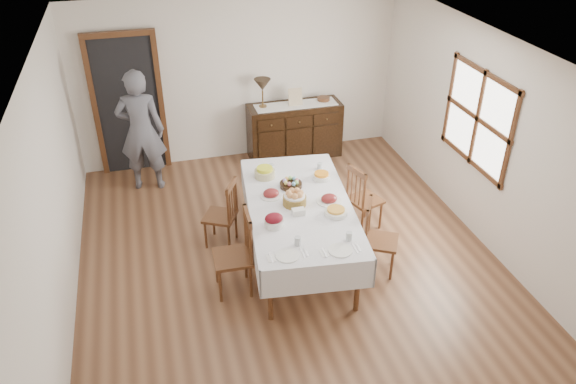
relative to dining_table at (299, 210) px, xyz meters
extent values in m
plane|color=brown|center=(-0.12, -0.05, -0.71)|extent=(6.00, 6.00, 0.00)
cube|color=white|center=(-0.12, -0.05, 1.89)|extent=(5.00, 6.00, 0.02)
cube|color=white|center=(-0.12, 2.95, 0.59)|extent=(5.00, 0.02, 2.60)
cube|color=white|center=(-0.12, -3.05, 0.59)|extent=(5.00, 0.02, 2.60)
cube|color=white|center=(-2.62, -0.05, 0.59)|extent=(0.02, 6.00, 2.60)
cube|color=white|center=(2.38, -0.05, 0.59)|extent=(0.02, 6.00, 2.60)
cube|color=white|center=(2.36, 0.25, 0.79)|extent=(0.02, 1.30, 1.10)
cube|color=#532F1A|center=(2.35, 0.25, 0.79)|extent=(0.03, 1.46, 1.26)
cube|color=black|center=(-1.82, 2.91, 0.34)|extent=(0.90, 0.06, 2.10)
cube|color=#532F1A|center=(-1.82, 2.89, 0.34)|extent=(1.04, 0.08, 2.18)
cube|color=white|center=(0.00, 0.00, 0.07)|extent=(1.41, 2.42, 0.04)
cylinder|color=#532F1A|center=(-0.58, -0.93, -0.34)|extent=(0.06, 0.06, 0.75)
cylinder|color=#532F1A|center=(0.35, -1.04, -0.34)|extent=(0.06, 0.06, 0.75)
cylinder|color=#532F1A|center=(-0.35, 1.04, -0.34)|extent=(0.06, 0.06, 0.75)
cylinder|color=#532F1A|center=(0.58, 0.93, -0.34)|extent=(0.06, 0.06, 0.75)
cube|color=white|center=(-0.58, 0.07, -0.08)|extent=(0.29, 2.33, 0.36)
cube|color=white|center=(0.58, -0.07, -0.08)|extent=(0.29, 2.33, 0.36)
cube|color=white|center=(-0.13, -1.15, -0.08)|extent=(1.19, 0.16, 0.36)
cube|color=white|center=(0.13, 1.15, -0.08)|extent=(1.19, 0.16, 0.36)
cube|color=#532F1A|center=(-0.88, -0.36, -0.26)|extent=(0.44, 0.44, 0.04)
cylinder|color=#532F1A|center=(-1.04, -0.18, -0.50)|extent=(0.04, 0.04, 0.43)
cylinder|color=#532F1A|center=(-1.05, -0.52, -0.50)|extent=(0.04, 0.04, 0.43)
cylinder|color=#532F1A|center=(-0.70, -0.19, -0.50)|extent=(0.04, 0.04, 0.43)
cylinder|color=#532F1A|center=(-0.71, -0.54, -0.50)|extent=(0.04, 0.04, 0.43)
cylinder|color=#532F1A|center=(-0.68, -0.19, 0.02)|extent=(0.04, 0.04, 0.56)
cylinder|color=#532F1A|center=(-0.69, -0.55, 0.02)|extent=(0.04, 0.04, 0.56)
cube|color=#532F1A|center=(-0.69, -0.37, 0.26)|extent=(0.05, 0.40, 0.08)
cylinder|color=#532F1A|center=(-0.68, -0.28, 0.00)|extent=(0.02, 0.02, 0.46)
cylinder|color=#532F1A|center=(-0.69, -0.37, 0.00)|extent=(0.02, 0.02, 0.46)
cylinder|color=#532F1A|center=(-0.69, -0.46, 0.00)|extent=(0.02, 0.02, 0.46)
cube|color=#532F1A|center=(-0.87, 0.57, -0.31)|extent=(0.51, 0.51, 0.04)
cylinder|color=#532F1A|center=(-0.93, 0.78, -0.52)|extent=(0.03, 0.03, 0.38)
cylinder|color=#532F1A|center=(-1.07, 0.51, -0.52)|extent=(0.03, 0.03, 0.38)
cylinder|color=#532F1A|center=(-0.66, 0.64, -0.52)|extent=(0.03, 0.03, 0.38)
cylinder|color=#532F1A|center=(-0.80, 0.37, -0.52)|extent=(0.03, 0.03, 0.38)
cylinder|color=#532F1A|center=(-0.64, 0.64, -0.06)|extent=(0.04, 0.04, 0.50)
cylinder|color=#532F1A|center=(-0.79, 0.35, -0.06)|extent=(0.04, 0.04, 0.50)
cube|color=#532F1A|center=(-0.71, 0.49, 0.16)|extent=(0.20, 0.33, 0.07)
cylinder|color=#532F1A|center=(-0.68, 0.56, -0.08)|extent=(0.02, 0.02, 0.41)
cylinder|color=#532F1A|center=(-0.71, 0.49, -0.08)|extent=(0.02, 0.02, 0.41)
cylinder|color=#532F1A|center=(-0.75, 0.42, -0.08)|extent=(0.02, 0.02, 0.41)
cube|color=#532F1A|center=(0.87, -0.46, -0.30)|extent=(0.52, 0.52, 0.04)
cylinder|color=#532F1A|center=(0.93, -0.67, -0.52)|extent=(0.03, 0.03, 0.39)
cylinder|color=#532F1A|center=(1.08, -0.39, -0.52)|extent=(0.03, 0.03, 0.39)
cylinder|color=#532F1A|center=(0.66, -0.52, -0.52)|extent=(0.03, 0.03, 0.39)
cylinder|color=#532F1A|center=(0.81, -0.25, -0.52)|extent=(0.03, 0.03, 0.39)
cylinder|color=#532F1A|center=(0.64, -0.52, -0.05)|extent=(0.04, 0.04, 0.51)
cylinder|color=#532F1A|center=(0.80, -0.23, -0.05)|extent=(0.04, 0.04, 0.51)
cube|color=#532F1A|center=(0.72, -0.37, 0.17)|extent=(0.21, 0.34, 0.07)
cylinder|color=#532F1A|center=(0.68, -0.44, -0.06)|extent=(0.02, 0.02, 0.42)
cylinder|color=#532F1A|center=(0.72, -0.37, -0.06)|extent=(0.02, 0.02, 0.42)
cylinder|color=#532F1A|center=(0.76, -0.30, -0.06)|extent=(0.02, 0.02, 0.42)
cube|color=#532F1A|center=(1.03, 0.44, -0.30)|extent=(0.48, 0.48, 0.04)
cylinder|color=#532F1A|center=(1.22, 0.34, -0.52)|extent=(0.03, 0.03, 0.39)
cylinder|color=#532F1A|center=(1.13, 0.63, -0.52)|extent=(0.03, 0.03, 0.39)
cylinder|color=#532F1A|center=(0.92, 0.24, -0.52)|extent=(0.03, 0.03, 0.39)
cylinder|color=#532F1A|center=(0.83, 0.54, -0.52)|extent=(0.03, 0.03, 0.39)
cylinder|color=#532F1A|center=(0.91, 0.23, -0.04)|extent=(0.04, 0.04, 0.51)
cylinder|color=#532F1A|center=(0.81, 0.54, -0.04)|extent=(0.04, 0.04, 0.51)
cube|color=#532F1A|center=(0.86, 0.38, 0.18)|extent=(0.15, 0.36, 0.07)
cylinder|color=#532F1A|center=(0.88, 0.31, -0.06)|extent=(0.02, 0.02, 0.42)
cylinder|color=#532F1A|center=(0.86, 0.38, -0.06)|extent=(0.02, 0.02, 0.42)
cylinder|color=#532F1A|center=(0.83, 0.46, -0.06)|extent=(0.02, 0.02, 0.42)
cube|color=black|center=(0.69, 2.67, -0.26)|extent=(1.49, 0.50, 0.89)
cube|color=black|center=(0.25, 2.41, 0.00)|extent=(0.42, 0.02, 0.18)
sphere|color=brown|center=(0.25, 2.39, 0.00)|extent=(0.03, 0.03, 0.03)
cube|color=black|center=(0.69, 2.41, 0.00)|extent=(0.42, 0.02, 0.18)
sphere|color=brown|center=(0.69, 2.39, 0.00)|extent=(0.03, 0.03, 0.03)
cube|color=black|center=(1.14, 2.41, 0.00)|extent=(0.42, 0.02, 0.18)
sphere|color=brown|center=(1.14, 2.39, 0.00)|extent=(0.03, 0.03, 0.03)
imported|color=slate|center=(-1.69, 2.27, 0.26)|extent=(0.66, 0.48, 1.94)
cylinder|color=brown|center=(-0.06, -0.01, 0.15)|extent=(0.27, 0.27, 0.11)
cylinder|color=white|center=(-0.06, -0.01, 0.21)|extent=(0.25, 0.25, 0.02)
sphere|color=tan|center=(0.01, -0.01, 0.24)|extent=(0.08, 0.08, 0.08)
sphere|color=tan|center=(-0.02, 0.04, 0.24)|extent=(0.08, 0.08, 0.08)
sphere|color=tan|center=(-0.08, 0.06, 0.24)|extent=(0.08, 0.08, 0.08)
sphere|color=tan|center=(-0.12, 0.02, 0.24)|extent=(0.08, 0.08, 0.08)
sphere|color=tan|center=(-0.12, -0.04, 0.24)|extent=(0.08, 0.08, 0.08)
sphere|color=tan|center=(-0.08, -0.08, 0.24)|extent=(0.08, 0.08, 0.08)
sphere|color=tan|center=(-0.02, -0.06, 0.24)|extent=(0.08, 0.08, 0.08)
cylinder|color=black|center=(0.00, 0.38, 0.12)|extent=(0.27, 0.27, 0.06)
ellipsoid|color=#D87686|center=(0.08, 0.38, 0.17)|extent=(0.05, 0.05, 0.06)
ellipsoid|color=#79C7ED|center=(0.06, 0.43, 0.17)|extent=(0.05, 0.05, 0.06)
ellipsoid|color=#A8F07A|center=(0.02, 0.46, 0.17)|extent=(0.05, 0.05, 0.06)
ellipsoid|color=#E8AE4C|center=(-0.03, 0.45, 0.17)|extent=(0.05, 0.05, 0.06)
ellipsoid|color=#BA90ED|center=(-0.07, 0.41, 0.17)|extent=(0.05, 0.05, 0.06)
ellipsoid|color=#E1D86A|center=(-0.07, 0.36, 0.17)|extent=(0.05, 0.05, 0.06)
ellipsoid|color=#D87686|center=(-0.03, 0.32, 0.17)|extent=(0.05, 0.05, 0.06)
ellipsoid|color=#79C7ED|center=(0.02, 0.31, 0.17)|extent=(0.05, 0.05, 0.06)
ellipsoid|color=#A8F07A|center=(0.06, 0.34, 0.17)|extent=(0.05, 0.05, 0.06)
cylinder|color=white|center=(-0.28, 0.24, 0.10)|extent=(0.27, 0.27, 0.01)
ellipsoid|color=maroon|center=(-0.28, 0.24, 0.13)|extent=(0.19, 0.16, 0.11)
cylinder|color=white|center=(0.35, -0.05, 0.10)|extent=(0.30, 0.30, 0.01)
ellipsoid|color=maroon|center=(0.35, -0.05, 0.13)|extent=(0.19, 0.16, 0.11)
cylinder|color=white|center=(-0.40, -0.37, 0.13)|extent=(0.21, 0.21, 0.08)
ellipsoid|color=maroon|center=(-0.40, -0.37, 0.19)|extent=(0.20, 0.17, 0.11)
cylinder|color=white|center=(0.42, 0.47, 0.12)|extent=(0.21, 0.21, 0.06)
cylinder|color=orange|center=(0.42, 0.47, 0.17)|extent=(0.18, 0.18, 0.03)
cylinder|color=tan|center=(-0.25, 0.71, 0.14)|extent=(0.26, 0.26, 0.09)
cylinder|color=yellow|center=(-0.25, 0.71, 0.21)|extent=(0.20, 0.20, 0.04)
cylinder|color=white|center=(0.33, -0.33, 0.12)|extent=(0.26, 0.26, 0.05)
cylinder|color=gold|center=(0.33, -0.33, 0.16)|extent=(0.20, 0.20, 0.02)
cube|color=white|center=(-0.08, -0.22, 0.13)|extent=(0.15, 0.11, 0.07)
cylinder|color=white|center=(-0.39, -0.92, 0.10)|extent=(0.25, 0.25, 0.01)
cube|color=white|center=(-0.56, -0.92, 0.10)|extent=(0.09, 0.13, 0.01)
cube|color=silver|center=(-0.56, -0.92, 0.10)|extent=(0.03, 0.16, 0.01)
cube|color=silver|center=(-0.23, -0.92, 0.10)|extent=(0.03, 0.18, 0.01)
cube|color=silver|center=(-0.19, -0.92, 0.10)|extent=(0.03, 0.14, 0.01)
cylinder|color=silver|center=(-0.24, -0.77, 0.14)|extent=(0.07, 0.07, 0.10)
cylinder|color=white|center=(0.15, -0.99, 0.10)|extent=(0.25, 0.25, 0.01)
cube|color=white|center=(-0.02, -0.99, 0.10)|extent=(0.09, 0.13, 0.01)
cube|color=silver|center=(-0.02, -0.99, 0.10)|extent=(0.03, 0.16, 0.01)
cube|color=silver|center=(0.31, -0.99, 0.10)|extent=(0.03, 0.18, 0.01)
cube|color=silver|center=(0.35, -0.99, 0.10)|extent=(0.03, 0.14, 0.01)
cylinder|color=silver|center=(0.30, -0.84, 0.14)|extent=(0.07, 0.07, 0.10)
cylinder|color=silver|center=(-0.14, 0.82, 0.15)|extent=(0.07, 0.07, 0.11)
cylinder|color=silver|center=(0.48, 0.71, 0.14)|extent=(0.07, 0.07, 0.09)
cube|color=white|center=(0.71, 2.64, 0.19)|extent=(1.30, 0.35, 0.01)
cylinder|color=brown|center=(0.19, 2.70, 0.20)|extent=(0.12, 0.12, 0.03)
cylinder|color=brown|center=(0.19, 2.70, 0.34)|extent=(0.02, 0.02, 0.25)
cone|color=#3D2F21|center=(0.19, 2.70, 0.55)|extent=(0.26, 0.26, 0.18)
cube|color=#C6B18B|center=(0.69, 2.63, 0.32)|extent=(0.22, 0.08, 0.28)
cylinder|color=#532F1A|center=(1.18, 2.70, 0.21)|extent=(0.20, 0.20, 0.06)
camera|label=1|loc=(-1.57, -5.29, 3.60)|focal=35.00mm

